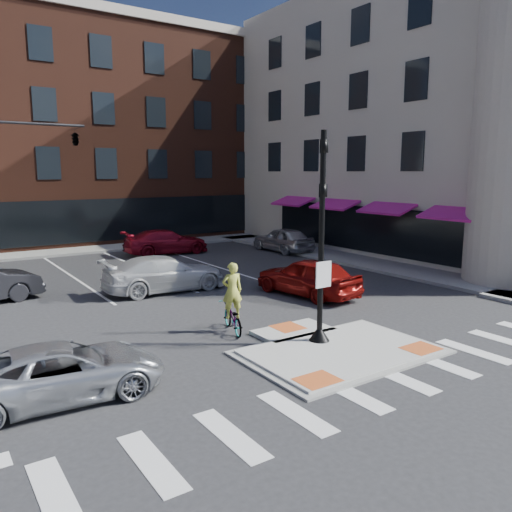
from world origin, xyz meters
TOP-DOWN VIEW (x-y plane):
  - ground at (0.00, 0.00)m, footprint 120.00×120.00m
  - refuge_island at (0.00, -0.26)m, footprint 5.40×4.65m
  - sidewalk_e at (10.80, 10.00)m, footprint 3.00×24.00m
  - sidewalk_n at (3.00, 22.00)m, footprint 26.00×3.00m
  - building_n at (3.00, 31.99)m, footprint 24.40×18.40m
  - building_e at (21.54, 11.50)m, footprint 21.90×23.90m
  - building_far_right at (9.00, 54.00)m, footprint 12.00×12.00m
  - signal_pole at (0.00, 0.40)m, footprint 0.60×0.60m
  - mast_arm_signal at (-3.47, 18.00)m, footprint 6.10×2.24m
  - silver_suv at (-7.02, 0.94)m, footprint 4.59×2.37m
  - red_sedan at (3.50, 5.11)m, footprint 2.51×4.79m
  - white_pickup at (-1.00, 9.08)m, footprint 5.25×2.35m
  - bg_car_silver at (9.50, 14.66)m, footprint 1.93×4.59m
  - bg_car_red at (3.05, 17.97)m, footprint 5.31×2.51m
  - cyclist at (-1.50, 2.80)m, footprint 1.06×1.86m

SIDE VIEW (x-z plane):
  - ground at x=0.00m, z-range 0.00..0.00m
  - refuge_island at x=0.00m, z-range -0.01..0.11m
  - sidewalk_e at x=10.80m, z-range 0.00..0.15m
  - sidewalk_n at x=3.00m, z-range 0.00..0.15m
  - silver_suv at x=-7.02m, z-range 0.00..1.24m
  - white_pickup at x=-1.00m, z-range 0.00..1.50m
  - cyclist at x=-1.50m, z-range -0.36..1.86m
  - bg_car_red at x=3.05m, z-range 0.00..1.50m
  - bg_car_silver at x=9.50m, z-range 0.00..1.55m
  - red_sedan at x=3.50m, z-range 0.00..1.56m
  - signal_pole at x=0.00m, z-range -0.63..5.35m
  - building_far_right at x=9.00m, z-range 0.00..12.00m
  - mast_arm_signal at x=-3.47m, z-range 2.21..10.21m
  - building_n at x=3.00m, z-range 0.05..15.55m
  - building_e at x=21.54m, z-range -0.81..16.89m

